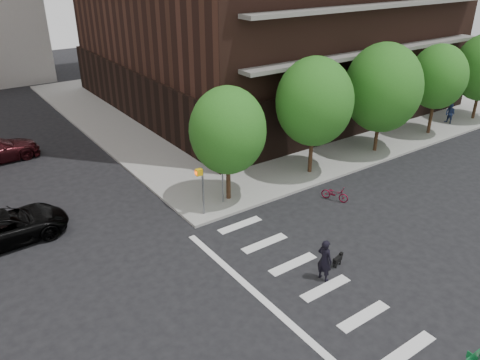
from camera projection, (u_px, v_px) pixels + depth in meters
ground at (267, 318)px, 17.34m from camera, size 120.00×120.00×0.00m
sidewalk_ne at (283, 93)px, 45.24m from camera, size 39.00×33.00×0.15m
crosswalk at (311, 296)px, 18.48m from camera, size 3.85×13.00×0.01m
tree_a at (228, 131)px, 23.91m from camera, size 4.00×4.00×5.90m
tree_b at (314, 102)px, 26.81m from camera, size 4.50×4.50×6.65m
tree_c at (383, 88)px, 29.97m from camera, size 5.00×5.00×6.80m
tree_d at (438, 77)px, 33.13m from camera, size 4.00×4.00×6.20m
pedestrian_signal at (207, 181)px, 23.56m from camera, size 2.18×0.67×2.60m
parked_car_black at (5, 227)px, 21.65m from camera, size 2.79×5.66×1.55m
scooter at (335, 194)px, 25.50m from camera, size 1.11×1.62×0.81m
dog_walker at (325, 260)px, 19.05m from camera, size 0.74×0.55×1.88m
dog at (338, 259)px, 20.14m from camera, size 0.64×0.29×0.53m
pedestrian_far at (450, 113)px, 36.56m from camera, size 0.84×0.68×1.61m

